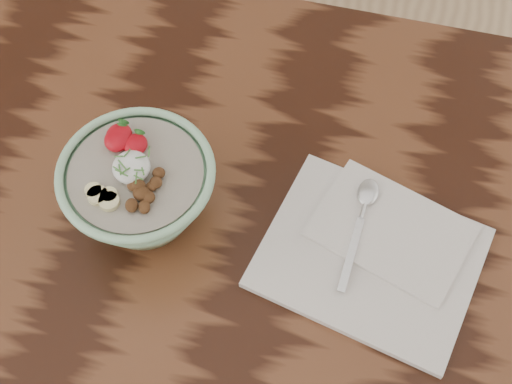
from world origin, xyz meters
TOP-DOWN VIEW (x-y plane):
  - table at (0.00, 0.00)cm, footprint 160.00×90.00cm
  - breakfast_bowl at (4.67, 3.53)cm, footprint 18.54×18.54cm
  - napkin at (33.58, 4.94)cm, footprint 29.20×25.58cm
  - spoon at (31.28, 10.08)cm, footprint 2.96×16.16cm

SIDE VIEW (x-z plane):
  - table at x=0.00cm, z-range 28.20..103.20cm
  - napkin at x=33.58cm, z-range 74.87..76.44cm
  - spoon at x=31.28cm, z-range 76.49..77.34cm
  - breakfast_bowl at x=4.67cm, z-range 75.20..87.31cm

